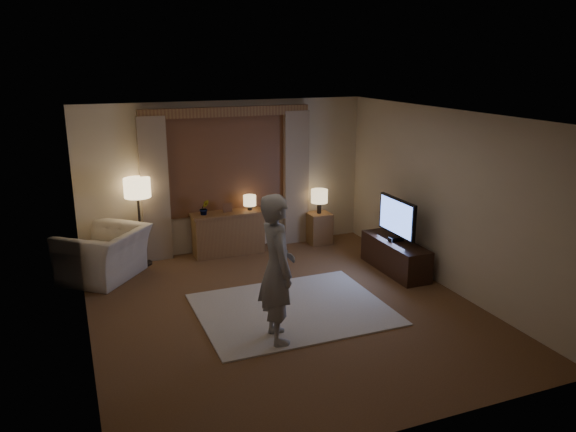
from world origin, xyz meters
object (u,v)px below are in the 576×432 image
side_table (319,228)px  person (277,269)px  armchair (105,254)px  tv_stand (395,256)px  sideboard (228,234)px

side_table → person: (-2.02, -3.18, 0.64)m
armchair → tv_stand: (4.30, -1.40, -0.14)m
sideboard → tv_stand: 2.86m
armchair → side_table: (3.77, 0.35, -0.11)m
armchair → person: bearing=70.9°
sideboard → armchair: 2.11m
armchair → side_table: size_ratio=2.13×
side_table → person: 3.82m
armchair → person: 3.37m
sideboard → tv_stand: (2.23, -1.79, -0.10)m
sideboard → tv_stand: size_ratio=0.86×
tv_stand → person: size_ratio=0.78×
armchair → tv_stand: armchair is taller
sideboard → person: 3.29m
armchair → person: (1.75, -2.83, 0.53)m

